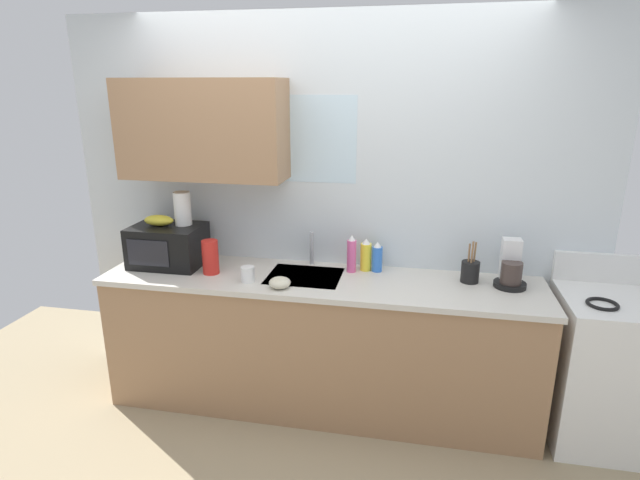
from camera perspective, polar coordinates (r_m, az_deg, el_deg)
The scene contains 15 objects.
kitchen_wall_assembly at distance 3.40m, azimuth -1.47°, elevation 4.98°, with size 3.52×0.42×2.50m.
counter_unit at distance 3.39m, azimuth -0.03°, elevation -11.25°, with size 2.75×0.63×0.90m.
sink_faucet at distance 3.41m, azimuth -0.93°, elevation -0.94°, with size 0.03×0.03×0.23m, color #B2B5BA.
stove_range at distance 3.53m, azimuth 29.31°, elevation -12.41°, with size 0.60×0.60×1.08m.
microwave at distance 3.55m, azimuth -16.60°, elevation -0.59°, with size 0.46×0.35×0.27m.
banana_bunch at distance 3.53m, azimuth -17.53°, elevation 2.11°, with size 0.20×0.11×0.07m, color gold.
paper_towel_roll at distance 3.48m, azimuth -15.08°, elevation 3.41°, with size 0.11×0.11×0.22m, color white.
coffee_maker at distance 3.27m, azimuth 20.48°, elevation -3.04°, with size 0.19×0.21×0.28m.
dish_soap_bottle_pink at distance 3.29m, azimuth 3.54°, elevation -1.63°, with size 0.06×0.06×0.25m.
dish_soap_bottle_yellow at distance 3.32m, azimuth 5.13°, elevation -1.73°, with size 0.07×0.07×0.21m.
dish_soap_bottle_blue at distance 3.32m, azimuth 6.39°, elevation -1.96°, with size 0.07×0.07×0.20m.
cereal_canister at distance 3.33m, azimuth -12.13°, elevation -1.87°, with size 0.10×0.10×0.22m, color red.
mug_white at distance 3.17m, azimuth -8.06°, elevation -3.79°, with size 0.08×0.08×0.10m, color white.
utensil_crock at distance 3.26m, azimuth 16.40°, elevation -3.35°, with size 0.11×0.11×0.27m.
small_bowl at distance 3.06m, azimuth -4.51°, elevation -4.76°, with size 0.13×0.13×0.07m, color beige.
Camera 1 is at (0.58, -2.93, 2.07)m, focal length 28.70 mm.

